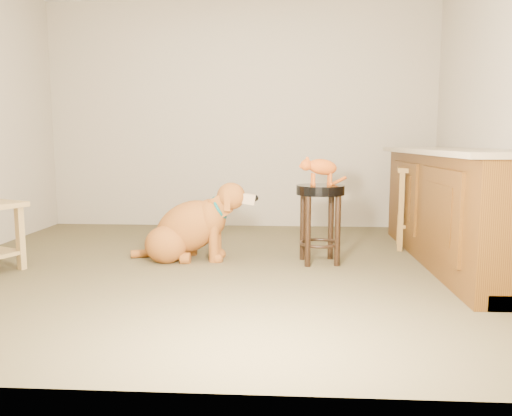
# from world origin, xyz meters

# --- Properties ---
(floor) EXTENTS (4.50, 4.00, 0.01)m
(floor) POSITION_xyz_m (0.00, 0.00, 0.00)
(floor) COLOR brown
(floor) RESTS_ON ground
(room_shell) EXTENTS (4.54, 4.04, 2.62)m
(room_shell) POSITION_xyz_m (0.00, 0.00, 1.68)
(room_shell) COLOR #ACA28B
(room_shell) RESTS_ON ground
(cabinet_run) EXTENTS (0.70, 2.56, 0.94)m
(cabinet_run) POSITION_xyz_m (1.94, 0.30, 0.44)
(cabinet_run) COLOR #502F0E
(cabinet_run) RESTS_ON ground
(padded_stool) EXTENTS (0.39, 0.39, 0.65)m
(padded_stool) POSITION_xyz_m (0.82, 0.21, 0.46)
(padded_stool) COLOR black
(padded_stool) RESTS_ON ground
(wood_stool) EXTENTS (0.48, 0.48, 0.76)m
(wood_stool) POSITION_xyz_m (1.78, 0.83, 0.40)
(wood_stool) COLOR brown
(wood_stool) RESTS_ON ground
(golden_retriever) EXTENTS (1.12, 0.54, 0.70)m
(golden_retriever) POSITION_xyz_m (-0.28, 0.27, 0.26)
(golden_retriever) COLOR brown
(golden_retriever) RESTS_ON ground
(tabby_kitten) EXTENTS (0.40, 0.19, 0.26)m
(tabby_kitten) POSITION_xyz_m (0.81, 0.21, 0.79)
(tabby_kitten) COLOR #A54610
(tabby_kitten) RESTS_ON padded_stool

